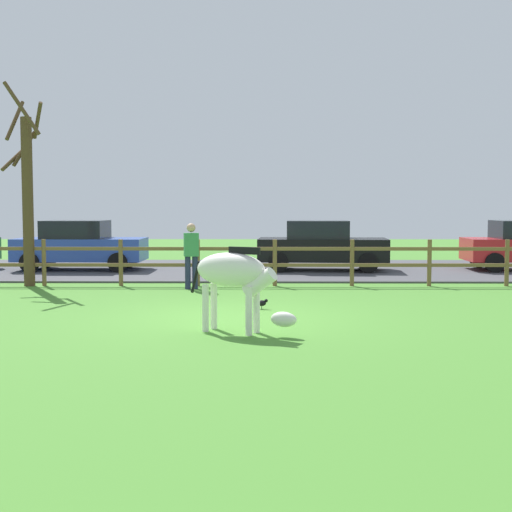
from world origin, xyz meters
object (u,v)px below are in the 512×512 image
bare_tree (27,192)px  visitor_near_fence (191,253)px  crow_on_grass (262,303)px  parked_car_black (321,245)px  zebra (235,276)px  parked_car_blue (80,245)px

bare_tree → visitor_near_fence: (4.28, -0.66, -1.52)m
crow_on_grass → parked_car_black: parked_car_black is taller
parked_car_black → bare_tree: bearing=-153.8°
zebra → visitor_near_fence: size_ratio=1.10×
parked_car_black → visitor_near_fence: bearing=-128.5°
bare_tree → visitor_near_fence: bearing=-8.8°
zebra → parked_car_blue: bearing=116.7°
zebra → parked_car_blue: size_ratio=0.45×
zebra → parked_car_black: 10.73m
parked_car_black → parked_car_blue: (-7.62, 0.09, 0.00)m
parked_car_black → visitor_near_fence: visitor_near_fence is taller
parked_car_black → parked_car_blue: bearing=179.3°
zebra → crow_on_grass: bearing=80.3°
parked_car_blue → visitor_near_fence: size_ratio=2.45×
bare_tree → crow_on_grass: (6.04, -4.01, -2.30)m
visitor_near_fence → parked_car_blue: bearing=130.7°
bare_tree → crow_on_grass: size_ratio=23.98×
crow_on_grass → parked_car_blue: bearing=125.8°
bare_tree → parked_car_blue: 4.29m
crow_on_grass → parked_car_blue: 9.87m
bare_tree → visitor_near_fence: size_ratio=3.14×
bare_tree → crow_on_grass: 7.61m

